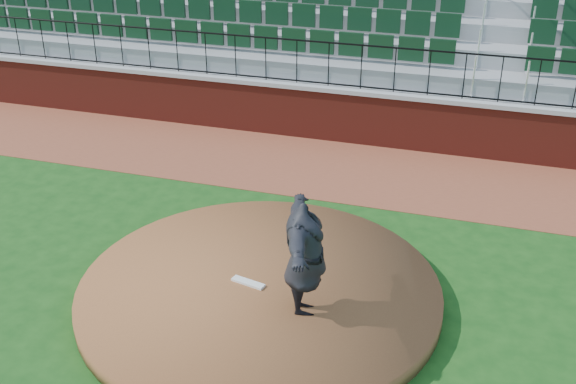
{
  "coord_description": "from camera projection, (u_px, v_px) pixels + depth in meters",
  "views": [
    {
      "loc": [
        2.99,
        -8.07,
        6.31
      ],
      "look_at": [
        0.0,
        1.5,
        1.3
      ],
      "focal_mm": 43.72,
      "sensor_mm": 36.0,
      "label": 1
    }
  ],
  "objects": [
    {
      "name": "ground",
      "position": [
        258.0,
        312.0,
        10.51
      ],
      "size": [
        90.0,
        90.0,
        0.0
      ],
      "primitive_type": "plane",
      "color": "#164513",
      "rests_on": "ground"
    },
    {
      "name": "wall_cap",
      "position": [
        360.0,
        91.0,
        15.92
      ],
      "size": [
        34.0,
        0.45,
        0.1
      ],
      "primitive_type": "cube",
      "color": "#B7B7B7",
      "rests_on": "field_wall"
    },
    {
      "name": "wall_railing",
      "position": [
        361.0,
        67.0,
        15.68
      ],
      "size": [
        34.0,
        0.05,
        1.0
      ],
      "primitive_type": null,
      "color": "black",
      "rests_on": "wall_cap"
    },
    {
      "name": "seating_stands",
      "position": [
        385.0,
        19.0,
        17.78
      ],
      "size": [
        34.0,
        5.1,
        4.6
      ],
      "primitive_type": null,
      "color": "gray",
      "rests_on": "ground"
    },
    {
      "name": "pitchers_mound",
      "position": [
        260.0,
        291.0,
        10.79
      ],
      "size": [
        5.55,
        5.55,
        0.25
      ],
      "primitive_type": "cylinder",
      "color": "brown",
      "rests_on": "ground"
    },
    {
      "name": "warning_track",
      "position": [
        342.0,
        168.0,
        15.12
      ],
      "size": [
        34.0,
        3.2,
        0.01
      ],
      "primitive_type": "cube",
      "color": "brown",
      "rests_on": "ground"
    },
    {
      "name": "field_wall",
      "position": [
        359.0,
        118.0,
        16.22
      ],
      "size": [
        34.0,
        0.35,
        1.2
      ],
      "primitive_type": "cube",
      "color": "maroon",
      "rests_on": "ground"
    },
    {
      "name": "pitching_rubber",
      "position": [
        248.0,
        283.0,
        10.74
      ],
      "size": [
        0.56,
        0.25,
        0.04
      ],
      "primitive_type": "cube",
      "rotation": [
        0.0,
        0.0,
        -0.22
      ],
      "color": "white",
      "rests_on": "pitchers_mound"
    },
    {
      "name": "pitcher",
      "position": [
        305.0,
        259.0,
        9.73
      ],
      "size": [
        1.16,
        2.24,
        1.76
      ],
      "primitive_type": "imported",
      "rotation": [
        0.0,
        0.0,
        1.85
      ],
      "color": "black",
      "rests_on": "pitchers_mound"
    }
  ]
}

